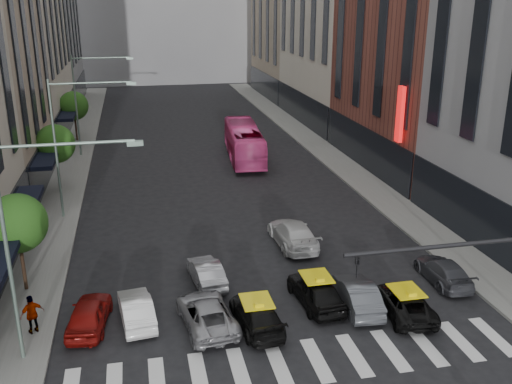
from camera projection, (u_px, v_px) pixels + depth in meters
sidewalk_left at (70, 174)px, 46.95m from camera, size 3.00×96.00×0.15m
sidewalk_right at (334, 159)px, 51.56m from camera, size 3.00×96.00×0.15m
building_right_b at (419, 9)px, 45.70m from camera, size 8.00×18.00×26.00m
tree_near at (17, 223)px, 27.24m from camera, size 2.88×2.88×4.95m
tree_mid at (55, 144)px, 42.04m from camera, size 2.88×2.88×4.95m
tree_far at (74, 106)px, 56.84m from camera, size 2.88×2.88×4.95m
streetlamp_near at (30, 223)px, 21.31m from camera, size 5.38×0.25×9.00m
streetlamp_mid at (69, 130)px, 36.11m from camera, size 5.38×0.25×9.00m
streetlamp_far at (86, 92)px, 50.91m from camera, size 5.38×0.25×9.00m
liberty_sign at (400, 114)px, 40.61m from camera, size 0.30×0.70×4.00m
car_red at (89, 314)px, 25.14m from camera, size 2.09×4.11×1.34m
car_white_front at (136, 309)px, 25.58m from camera, size 1.79×3.99×1.27m
car_silver at (206, 313)px, 25.26m from camera, size 2.65×4.77×1.26m
taxi_left at (257, 314)px, 25.21m from camera, size 2.04×4.40×1.25m
taxi_center at (316, 291)px, 27.00m from camera, size 2.06×4.36×1.44m
car_grey_mid at (358, 294)px, 26.74m from camera, size 1.79×4.26×1.37m
taxi_right at (405, 302)px, 26.24m from camera, size 2.45×4.42×1.17m
car_grey_curb at (443, 271)px, 29.21m from camera, size 1.86×4.25×1.22m
car_row2_left at (206, 272)px, 29.01m from camera, size 1.77×3.96×1.26m
car_row2_right at (293, 233)px, 33.52m from camera, size 2.22×5.16×1.48m
bus at (244, 142)px, 51.26m from camera, size 3.57×11.47×3.14m
pedestrian_far at (32, 314)px, 24.40m from camera, size 1.11×0.88×1.77m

